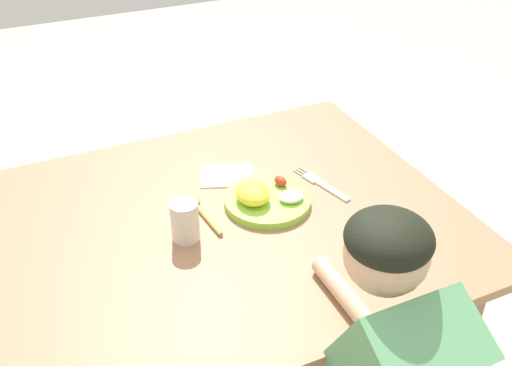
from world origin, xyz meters
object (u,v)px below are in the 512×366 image
(fork, at_px, (322,185))
(spoon, at_px, (197,206))
(plate, at_px, (265,198))
(drinking_cup, at_px, (185,221))

(fork, height_order, spoon, spoon)
(fork, relative_size, spoon, 1.01)
(spoon, bearing_deg, fork, -103.21)
(plate, relative_size, fork, 1.12)
(spoon, bearing_deg, drinking_cup, 142.33)
(fork, distance_m, drinking_cup, 0.41)
(fork, bearing_deg, spoon, 68.02)
(spoon, distance_m, drinking_cup, 0.13)
(plate, distance_m, spoon, 0.18)
(plate, xyz_separation_m, fork, (0.18, 0.01, -0.02))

